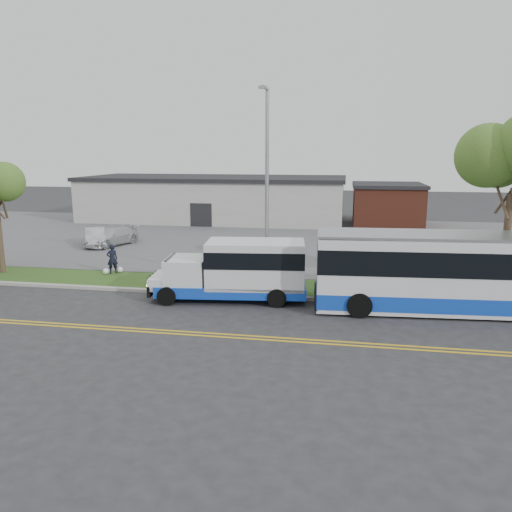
% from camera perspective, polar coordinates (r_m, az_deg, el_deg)
% --- Properties ---
extents(ground, '(140.00, 140.00, 0.00)m').
position_cam_1_polar(ground, '(23.04, -7.32, -5.15)').
color(ground, '#28282B').
rests_on(ground, ground).
extents(lane_line_north, '(70.00, 0.12, 0.01)m').
position_cam_1_polar(lane_line_north, '(19.60, -10.70, -8.32)').
color(lane_line_north, gold).
rests_on(lane_line_north, ground).
extents(lane_line_south, '(70.00, 0.12, 0.01)m').
position_cam_1_polar(lane_line_south, '(19.34, -11.02, -8.61)').
color(lane_line_south, gold).
rests_on(lane_line_south, ground).
extents(curb, '(80.00, 0.30, 0.15)m').
position_cam_1_polar(curb, '(24.03, -6.54, -4.23)').
color(curb, '#9E9B93').
rests_on(curb, ground).
extents(verge, '(80.00, 3.30, 0.10)m').
position_cam_1_polar(verge, '(25.70, -5.39, -3.20)').
color(verge, '#304918').
rests_on(verge, ground).
extents(parking_lot, '(80.00, 25.00, 0.10)m').
position_cam_1_polar(parking_lot, '(39.16, 0.11, 2.04)').
color(parking_lot, '#4C4C4F').
rests_on(parking_lot, ground).
extents(commercial_building, '(25.40, 10.40, 4.35)m').
position_cam_1_polar(commercial_building, '(49.87, -4.71, 6.57)').
color(commercial_building, '#9E9E99').
rests_on(commercial_building, ground).
extents(brick_wing, '(6.30, 7.30, 3.90)m').
position_cam_1_polar(brick_wing, '(47.39, 14.74, 5.68)').
color(brick_wing, brown).
rests_on(brick_wing, ground).
extents(streetlight_near, '(0.35, 1.53, 9.50)m').
position_cam_1_polar(streetlight_near, '(24.07, 1.23, 8.35)').
color(streetlight_near, gray).
rests_on(streetlight_near, verge).
extents(shuttle_bus, '(7.35, 3.12, 2.74)m').
position_cam_1_polar(shuttle_bus, '(22.78, -1.82, -1.45)').
color(shuttle_bus, '#103DB6').
rests_on(shuttle_bus, ground).
extents(transit_bus, '(12.21, 3.57, 3.34)m').
position_cam_1_polar(transit_bus, '(22.69, 22.23, -1.79)').
color(transit_bus, silver).
rests_on(transit_bus, ground).
extents(pedestrian, '(0.71, 0.67, 1.63)m').
position_cam_1_polar(pedestrian, '(28.56, -16.10, -0.33)').
color(pedestrian, black).
rests_on(pedestrian, verge).
extents(parked_car_a, '(3.06, 4.03, 1.27)m').
position_cam_1_polar(parked_car_a, '(37.51, -17.89, 2.10)').
color(parked_car_a, '#ABACB2').
rests_on(parked_car_a, parking_lot).
extents(parked_car_b, '(3.10, 4.74, 1.28)m').
position_cam_1_polar(parked_car_b, '(37.35, -16.16, 2.16)').
color(parked_car_b, silver).
rests_on(parked_car_b, parking_lot).
extents(grocery_bag_left, '(0.32, 0.32, 0.32)m').
position_cam_1_polar(grocery_bag_left, '(28.61, -16.79, -1.69)').
color(grocery_bag_left, white).
rests_on(grocery_bag_left, verge).
extents(grocery_bag_right, '(0.32, 0.32, 0.32)m').
position_cam_1_polar(grocery_bag_right, '(28.78, -15.28, -1.52)').
color(grocery_bag_right, white).
rests_on(grocery_bag_right, verge).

